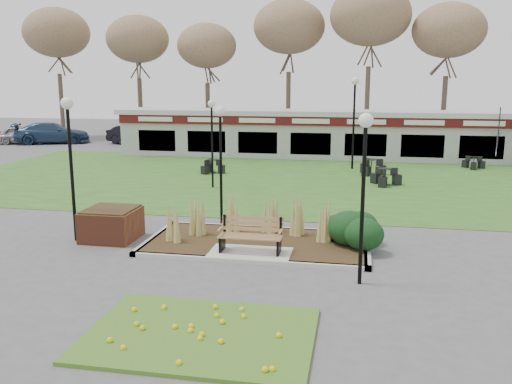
% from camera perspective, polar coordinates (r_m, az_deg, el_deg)
% --- Properties ---
extents(ground, '(100.00, 100.00, 0.00)m').
position_cam_1_polar(ground, '(14.59, -0.72, -6.99)').
color(ground, '#515154').
rests_on(ground, ground).
extents(lawn, '(34.00, 16.00, 0.02)m').
position_cam_1_polar(lawn, '(26.12, 4.47, 1.33)').
color(lawn, '#33571B').
rests_on(lawn, ground).
extents(flower_bed, '(4.20, 3.00, 0.16)m').
position_cam_1_polar(flower_bed, '(10.43, -5.86, -14.53)').
color(flower_bed, '#30691E').
rests_on(flower_bed, ground).
extents(planting_bed, '(6.75, 3.40, 1.27)m').
position_cam_1_polar(planting_bed, '(15.58, 4.88, -4.40)').
color(planting_bed, '#352015').
rests_on(planting_bed, ground).
extents(park_bench, '(1.70, 0.66, 0.93)m').
position_cam_1_polar(park_bench, '(14.65, -0.53, -4.50)').
color(park_bench, '#926042').
rests_on(park_bench, ground).
extents(brick_planter, '(1.50, 1.50, 0.95)m').
position_cam_1_polar(brick_planter, '(16.74, -14.98, -3.25)').
color(brick_planter, brown).
rests_on(brick_planter, ground).
extents(food_pavilion, '(24.60, 3.40, 2.90)m').
position_cam_1_polar(food_pavilion, '(33.78, 5.99, 6.14)').
color(food_pavilion, '#9C9C9F').
rests_on(food_pavilion, ground).
extents(tree_backdrop, '(47.24, 5.24, 10.36)m').
position_cam_1_polar(tree_backdrop, '(41.81, 7.15, 16.60)').
color(tree_backdrop, '#47382B').
rests_on(tree_backdrop, ground).
extents(lamp_post_near_left, '(0.35, 0.35, 4.21)m').
position_cam_1_polar(lamp_post_near_left, '(16.49, -19.06, 5.46)').
color(lamp_post_near_left, black).
rests_on(lamp_post_near_left, ground).
extents(lamp_post_near_right, '(0.33, 0.33, 3.97)m').
position_cam_1_polar(lamp_post_near_right, '(12.35, 11.33, 3.18)').
color(lamp_post_near_right, black).
rests_on(lamp_post_near_right, ground).
extents(lamp_post_mid_left, '(0.32, 0.32, 3.87)m').
position_cam_1_polar(lamp_post_mid_left, '(17.40, -3.76, 5.54)').
color(lamp_post_mid_left, black).
rests_on(lamp_post_mid_left, ground).
extents(lamp_post_mid_right, '(0.32, 0.32, 3.86)m').
position_cam_1_polar(lamp_post_mid_right, '(23.75, -4.67, 7.12)').
color(lamp_post_mid_right, black).
rests_on(lamp_post_mid_right, ground).
extents(lamp_post_far_right, '(0.40, 0.40, 4.86)m').
position_cam_1_polar(lamp_post_far_right, '(29.31, 10.32, 9.25)').
color(lamp_post_far_right, black).
rests_on(lamp_post_far_right, ground).
extents(bistro_set_a, '(1.13, 1.30, 0.69)m').
position_cam_1_polar(bistro_set_a, '(27.90, -4.65, 2.48)').
color(bistro_set_a, black).
rests_on(bistro_set_a, ground).
extents(bistro_set_b, '(1.41, 1.38, 0.77)m').
position_cam_1_polar(bistro_set_b, '(25.22, 13.42, 1.29)').
color(bistro_set_b, black).
rests_on(bistro_set_b, ground).
extents(bistro_set_c, '(1.29, 1.45, 0.77)m').
position_cam_1_polar(bistro_set_c, '(27.98, 12.02, 2.35)').
color(bistro_set_c, black).
rests_on(bistro_set_c, ground).
extents(bistro_set_d, '(1.19, 1.14, 0.64)m').
position_cam_1_polar(bistro_set_d, '(31.49, 21.92, 2.70)').
color(bistro_set_d, black).
rests_on(bistro_set_d, ground).
extents(patio_umbrella, '(2.27, 2.29, 2.20)m').
position_cam_1_polar(patio_umbrella, '(32.62, 24.08, 4.83)').
color(patio_umbrella, black).
rests_on(patio_umbrella, ground).
extents(car_silver, '(4.36, 2.99, 1.38)m').
position_cam_1_polar(car_silver, '(44.76, -23.31, 5.58)').
color(car_silver, '#A3A3A7').
rests_on(car_silver, ground).
extents(car_black, '(4.66, 2.80, 1.45)m').
position_cam_1_polar(car_black, '(41.54, -12.63, 5.90)').
color(car_black, black).
rests_on(car_black, ground).
extents(car_blue, '(5.87, 4.14, 1.58)m').
position_cam_1_polar(car_blue, '(44.11, -20.66, 5.84)').
color(car_blue, navy).
rests_on(car_blue, ground).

